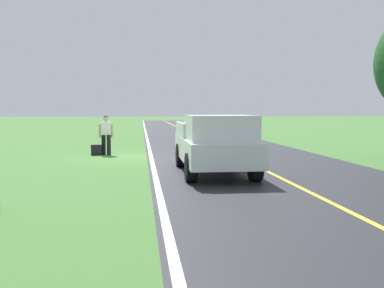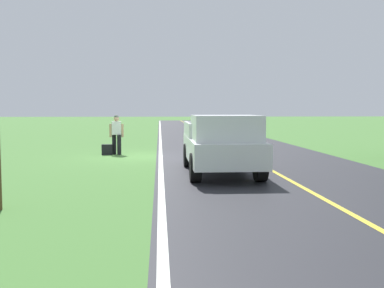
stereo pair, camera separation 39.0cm
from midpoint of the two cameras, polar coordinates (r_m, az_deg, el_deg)
name	(u,v)px [view 2 (the right image)]	position (r m, az deg, el deg)	size (l,w,h in m)	color
ground_plane	(141,156)	(18.85, -5.94, -1.60)	(200.00, 200.00, 0.00)	#427033
road_surface	(245,156)	(19.23, 7.34, -1.49)	(7.56, 120.00, 0.00)	#28282D
lane_edge_line	(161,156)	(18.84, -3.46, -1.58)	(0.16, 117.60, 0.00)	silver
lane_centre_line	(245,156)	(19.23, 7.34, -1.48)	(0.14, 117.60, 0.00)	gold
hitchhiker_walking	(117,132)	(19.74, -9.11, 1.49)	(0.62, 0.51, 1.75)	black
suitcase_carried	(107,150)	(19.72, -10.30, -0.71)	(0.20, 0.46, 0.46)	black
pickup_truck_passing	(221,143)	(13.60, 4.59, 0.14)	(2.11, 5.41, 1.82)	silver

